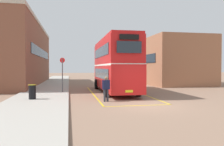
{
  "coord_description": "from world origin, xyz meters",
  "views": [
    {
      "loc": [
        -4.47,
        -12.42,
        2.23
      ],
      "look_at": [
        -0.21,
        9.67,
        1.68
      ],
      "focal_mm": 35.89,
      "sensor_mm": 36.0,
      "label": 1
    }
  ],
  "objects_px": {
    "bus_stop_sign": "(62,72)",
    "litter_bin": "(32,92)",
    "pedestrian_boarding": "(106,87)",
    "single_deck_bus": "(120,71)",
    "double_decker_bus": "(114,64)"
  },
  "relations": [
    {
      "from": "pedestrian_boarding",
      "to": "litter_bin",
      "type": "relative_size",
      "value": 1.71
    },
    {
      "from": "single_deck_bus",
      "to": "litter_bin",
      "type": "xyz_separation_m",
      "value": [
        -10.81,
        -21.38,
        -1.01
      ]
    },
    {
      "from": "litter_bin",
      "to": "bus_stop_sign",
      "type": "distance_m",
      "value": 4.57
    },
    {
      "from": "bus_stop_sign",
      "to": "litter_bin",
      "type": "bearing_deg",
      "value": -114.68
    },
    {
      "from": "double_decker_bus",
      "to": "bus_stop_sign",
      "type": "relative_size",
      "value": 3.61
    },
    {
      "from": "bus_stop_sign",
      "to": "double_decker_bus",
      "type": "bearing_deg",
      "value": 4.28
    },
    {
      "from": "litter_bin",
      "to": "single_deck_bus",
      "type": "bearing_deg",
      "value": 63.18
    },
    {
      "from": "double_decker_bus",
      "to": "pedestrian_boarding",
      "type": "height_order",
      "value": "double_decker_bus"
    },
    {
      "from": "bus_stop_sign",
      "to": "single_deck_bus",
      "type": "bearing_deg",
      "value": 62.7
    },
    {
      "from": "litter_bin",
      "to": "bus_stop_sign",
      "type": "height_order",
      "value": "bus_stop_sign"
    },
    {
      "from": "pedestrian_boarding",
      "to": "bus_stop_sign",
      "type": "distance_m",
      "value": 5.92
    },
    {
      "from": "litter_bin",
      "to": "bus_stop_sign",
      "type": "xyz_separation_m",
      "value": [
        1.84,
        4.0,
        1.26
      ]
    },
    {
      "from": "pedestrian_boarding",
      "to": "bus_stop_sign",
      "type": "bearing_deg",
      "value": 119.98
    },
    {
      "from": "single_deck_bus",
      "to": "double_decker_bus",
      "type": "bearing_deg",
      "value": -104.51
    },
    {
      "from": "single_deck_bus",
      "to": "bus_stop_sign",
      "type": "distance_m",
      "value": 19.56
    }
  ]
}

